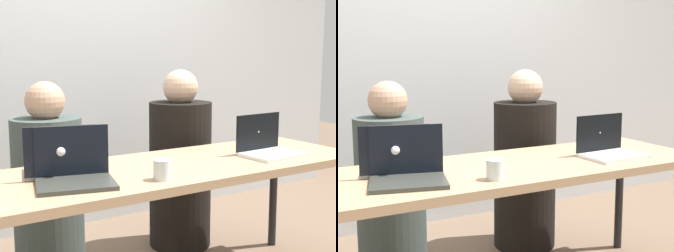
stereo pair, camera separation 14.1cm
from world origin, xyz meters
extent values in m
cube|color=silver|center=(0.00, 1.37, 1.34)|extent=(5.19, 0.10, 2.68)
cube|color=tan|center=(0.00, 0.00, 0.70)|extent=(2.00, 0.67, 0.04)
cylinder|color=black|center=(0.95, 0.28, 0.34)|extent=(0.05, 0.05, 0.68)
cylinder|color=#404C49|center=(-0.44, 0.62, 0.45)|extent=(0.44, 0.44, 0.91)
sphere|color=tan|center=(-0.44, 0.62, 1.00)|extent=(0.22, 0.22, 0.22)
cylinder|color=black|center=(0.44, 0.62, 0.47)|extent=(0.50, 0.50, 0.95)
sphere|color=beige|center=(0.44, 0.62, 1.04)|extent=(0.23, 0.23, 0.23)
cube|color=#383B36|center=(-0.55, -0.12, 0.73)|extent=(0.36, 0.30, 0.02)
cube|color=black|center=(-0.52, 0.00, 0.84)|extent=(0.30, 0.08, 0.21)
sphere|color=white|center=(-0.52, 0.02, 0.84)|extent=(0.04, 0.04, 0.04)
cube|color=#ADB6B5|center=(-0.54, 0.14, 0.73)|extent=(0.35, 0.30, 0.02)
cube|color=black|center=(-0.57, 0.02, 0.84)|extent=(0.29, 0.08, 0.21)
sphere|color=white|center=(-0.57, 0.00, 0.84)|extent=(0.04, 0.04, 0.04)
cube|color=silver|center=(0.54, -0.11, 0.73)|extent=(0.33, 0.23, 0.02)
cube|color=black|center=(0.53, 0.00, 0.83)|extent=(0.32, 0.03, 0.19)
sphere|color=white|center=(0.53, 0.01, 0.83)|extent=(0.04, 0.04, 0.04)
cylinder|color=silver|center=(-0.20, -0.21, 0.76)|extent=(0.08, 0.08, 0.09)
cylinder|color=silver|center=(-0.20, -0.21, 0.74)|extent=(0.07, 0.07, 0.05)
camera|label=1|loc=(-1.20, -1.86, 1.24)|focal=50.00mm
camera|label=2|loc=(-1.08, -1.94, 1.24)|focal=50.00mm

